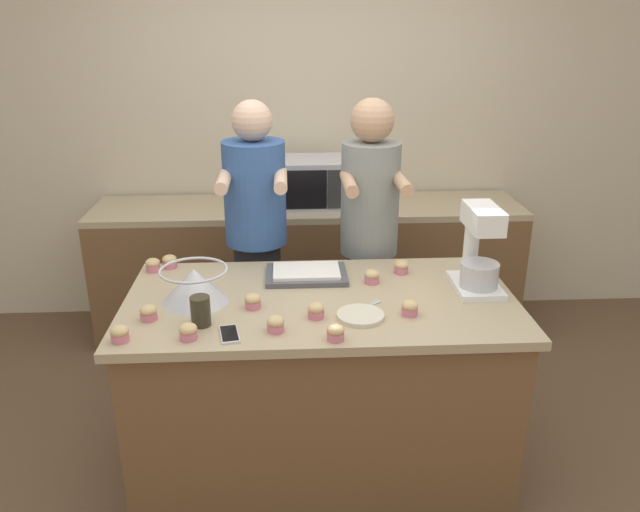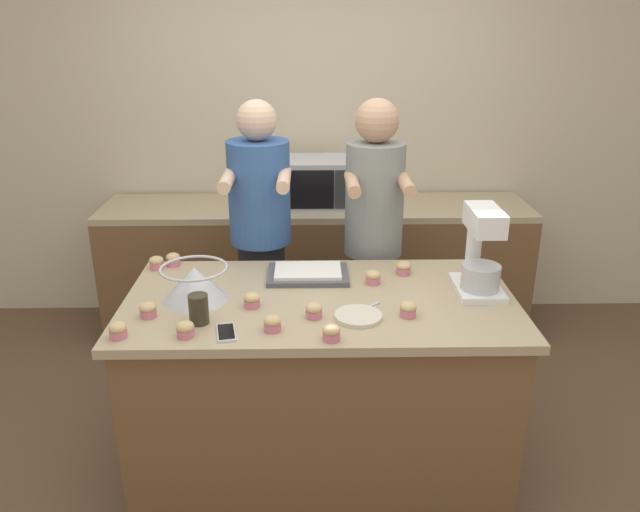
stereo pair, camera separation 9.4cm
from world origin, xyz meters
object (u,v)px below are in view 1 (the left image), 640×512
(stand_mixer, at_px, (479,253))
(cupcake_1, at_px, (120,333))
(cupcake_4, at_px, (316,310))
(mixing_bowl, at_px, (195,284))
(drinking_glass, at_px, (201,311))
(cupcake_0, at_px, (153,265))
(small_plate, at_px, (360,316))
(person_left, at_px, (257,249))
(cupcake_11, at_px, (336,332))
(cupcake_10, at_px, (410,308))
(cupcake_7, at_px, (170,261))
(cupcake_8, at_px, (149,312))
(baking_tray, at_px, (306,274))
(person_right, at_px, (369,245))
(cupcake_3, at_px, (276,324))
(cupcake_2, at_px, (372,276))
(microwave_oven, at_px, (303,182))
(cell_phone, at_px, (229,334))
(cupcake_5, at_px, (401,267))
(cupcake_9, at_px, (188,331))
(knife, at_px, (359,310))
(cupcake_6, at_px, (253,301))

(stand_mixer, xyz_separation_m, cupcake_1, (-1.50, -0.41, -0.14))
(cupcake_4, bearing_deg, mixing_bowl, 160.21)
(drinking_glass, height_order, cupcake_0, drinking_glass)
(drinking_glass, height_order, small_plate, drinking_glass)
(person_left, distance_m, cupcake_11, 1.09)
(cupcake_4, bearing_deg, cupcake_10, 0.51)
(cupcake_7, bearing_deg, cupcake_11, -45.79)
(cupcake_0, xyz_separation_m, cupcake_8, (0.08, -0.53, 0.00))
(cupcake_0, distance_m, cupcake_10, 1.28)
(baking_tray, bearing_deg, mixing_bowl, -153.90)
(baking_tray, relative_size, cupcake_4, 5.41)
(person_right, relative_size, cupcake_3, 23.65)
(cupcake_1, bearing_deg, person_right, 42.65)
(cupcake_2, bearing_deg, microwave_oven, 102.17)
(person_left, xyz_separation_m, small_plate, (0.46, -0.85, 0.02))
(cupcake_11, bearing_deg, small_plate, 57.09)
(person_left, height_order, mixing_bowl, person_left)
(mixing_bowl, bearing_deg, cupcake_8, -135.12)
(cell_phone, xyz_separation_m, cupcake_0, (-0.42, 0.68, 0.03))
(person_left, distance_m, cupcake_7, 0.49)
(microwave_oven, relative_size, cupcake_2, 7.92)
(person_left, distance_m, cupcake_5, 0.81)
(cupcake_4, bearing_deg, microwave_oven, 90.03)
(cupcake_9, bearing_deg, knife, 16.95)
(stand_mixer, height_order, cupcake_9, stand_mixer)
(knife, bearing_deg, cupcake_6, 173.34)
(microwave_oven, bearing_deg, cupcake_1, -112.90)
(cupcake_6, bearing_deg, cupcake_2, 23.63)
(person_right, xyz_separation_m, baking_tray, (-0.35, -0.41, 0.01))
(knife, bearing_deg, person_right, 79.77)
(cupcake_3, bearing_deg, drinking_glass, 166.55)
(baking_tray, height_order, cupcake_0, cupcake_0)
(cupcake_1, distance_m, cupcake_2, 1.15)
(stand_mixer, distance_m, cupcake_11, 0.82)
(cupcake_3, bearing_deg, cupcake_6, 114.47)
(drinking_glass, relative_size, cupcake_0, 1.74)
(small_plate, height_order, cupcake_0, cupcake_0)
(cupcake_1, relative_size, cupcake_3, 1.00)
(person_left, bearing_deg, drinking_glass, -102.02)
(knife, bearing_deg, cupcake_3, -154.85)
(knife, distance_m, cupcake_4, 0.19)
(cupcake_7, bearing_deg, stand_mixer, -13.33)
(cupcake_4, bearing_deg, drinking_glass, -175.09)
(cupcake_6, bearing_deg, person_left, 90.99)
(stand_mixer, height_order, cupcake_5, stand_mixer)
(mixing_bowl, distance_m, cupcake_1, 0.42)
(microwave_oven, bearing_deg, small_plate, -83.63)
(stand_mixer, relative_size, drinking_glass, 3.19)
(microwave_oven, height_order, cell_phone, microwave_oven)
(person_left, relative_size, mixing_bowl, 5.64)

